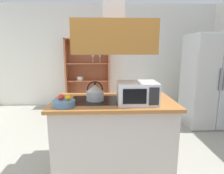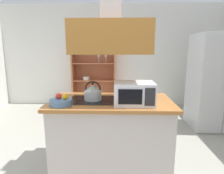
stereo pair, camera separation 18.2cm
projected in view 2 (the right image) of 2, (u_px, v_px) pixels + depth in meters
The scene contains 10 objects.
ground_plane at pixel (103, 168), 2.48m from camera, with size 7.80×7.80×0.00m, color gray.
wall_back at pixel (111, 56), 5.15m from camera, with size 6.00×0.12×2.70m, color silver.
kitchen_island at pixel (111, 133), 2.46m from camera, with size 1.53×0.84×0.90m.
range_hood at pixel (111, 29), 2.21m from camera, with size 0.90×0.70×1.22m.
refrigerator at pixel (216, 82), 3.63m from camera, with size 0.90×0.78×1.82m.
dish_cabinet at pixel (94, 77), 5.07m from camera, with size 1.14×0.40×1.80m.
kettle at pixel (93, 92), 2.36m from camera, with size 0.22×0.22×0.24m.
cutting_board at pixel (130, 96), 2.54m from camera, with size 0.34×0.24×0.02m, color #B67E4C.
microwave at pixel (134, 93), 2.18m from camera, with size 0.46×0.35×0.26m.
fruit_bowl at pixel (61, 102), 2.15m from camera, with size 0.25×0.25×0.14m.
Camera 2 is at (0.19, -2.22, 1.53)m, focal length 30.16 mm.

